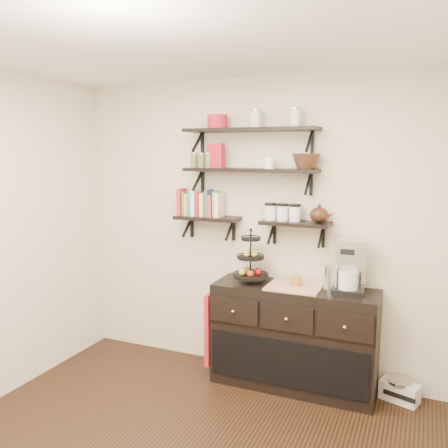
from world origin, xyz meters
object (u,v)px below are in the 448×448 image
Objects in this scene: fruit_stand at (251,265)px; coffee_maker at (349,267)px; radio at (400,391)px; sideboard at (294,337)px.

fruit_stand is 0.85m from coffee_maker.
radio is (0.44, 0.07, -1.02)m from coffee_maker.
sideboard is at bearing -0.44° from fruit_stand.
radio is (1.28, 0.10, -0.97)m from fruit_stand.
fruit_stand is at bearing 175.34° from coffee_maker.
sideboard reaches higher than radio.
radio is (0.88, 0.10, -0.36)m from sideboard.
radio is at bearing 4.29° from fruit_stand.
coffee_maker is at bearing 1.86° from fruit_stand.
sideboard is 3.05× the size of fruit_stand.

